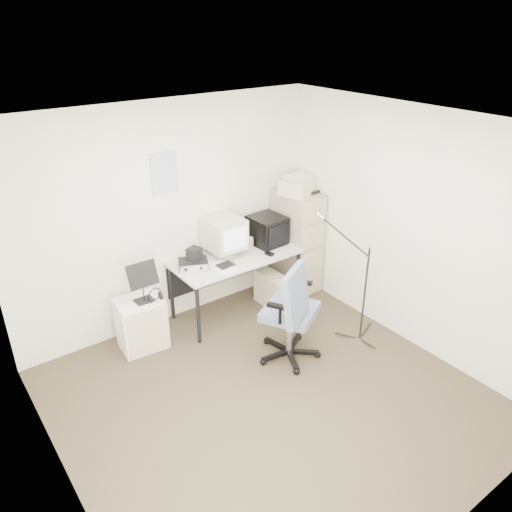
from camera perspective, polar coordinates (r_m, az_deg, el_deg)
floor at (r=4.87m, az=1.53°, el=-15.95°), size 3.60×3.60×0.01m
ceiling at (r=3.69m, az=2.00°, el=14.27°), size 3.60×3.60×0.01m
wall_back at (r=5.52m, az=-9.92°, el=4.42°), size 3.60×0.02×2.50m
wall_front at (r=3.19m, az=22.93°, el=-15.44°), size 3.60×0.02×2.50m
wall_left at (r=3.50m, az=-22.65°, el=-11.30°), size 0.02×3.60×2.50m
wall_right at (r=5.33m, az=17.14°, el=2.81°), size 0.02×3.60×2.50m
wall_calendar at (r=5.34m, az=-10.46°, el=9.32°), size 0.30×0.02×0.44m
filing_cabinet at (r=6.33m, az=4.63°, el=1.71°), size 0.40×0.60×1.30m
printer at (r=6.05m, az=5.00°, el=8.10°), size 0.58×0.49×0.19m
desk at (r=5.91m, az=-2.27°, el=-3.17°), size 1.50×0.70×0.73m
crt_monitor at (r=5.70m, az=-3.65°, el=2.20°), size 0.40×0.42×0.44m
crt_tv at (r=6.00m, az=1.27°, el=2.99°), size 0.40×0.42×0.34m
desk_speaker at (r=5.90m, az=-0.82°, el=1.52°), size 0.09×0.09×0.14m
keyboard at (r=5.55m, az=-1.60°, el=-0.82°), size 0.48×0.23×0.03m
mouse at (r=5.76m, az=1.56°, el=0.25°), size 0.08×0.11×0.03m
radio_receiver at (r=5.50m, az=-7.19°, el=-0.92°), size 0.38×0.34×0.09m
radio_speaker at (r=5.46m, az=-7.06°, el=0.22°), size 0.17×0.17×0.14m
papers at (r=5.47m, az=-3.82°, el=-1.30°), size 0.25×0.33×0.02m
pc_tower at (r=6.09m, az=1.79°, el=-3.86°), size 0.21×0.46×0.43m
office_chair at (r=5.04m, az=3.91°, el=-6.13°), size 0.90×0.90×1.14m
side_cart at (r=5.47m, az=-13.02°, el=-7.52°), size 0.50×0.41×0.58m
music_stand at (r=5.18m, az=-12.88°, el=-2.89°), size 0.34×0.22×0.45m
headphones at (r=5.25m, az=-11.43°, el=-4.55°), size 0.16×0.16×0.03m
mic_stand at (r=5.35m, az=12.46°, el=-2.81°), size 0.03×0.03×1.45m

